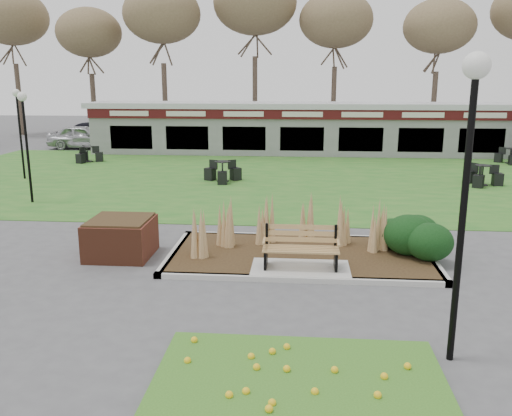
# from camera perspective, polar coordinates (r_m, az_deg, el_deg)

# --- Properties ---
(ground) EXTENTS (100.00, 100.00, 0.00)m
(ground) POSITION_cam_1_polar(r_m,az_deg,el_deg) (12.17, 4.68, -7.07)
(ground) COLOR #515154
(ground) RESTS_ON ground
(lawn) EXTENTS (34.00, 16.00, 0.02)m
(lawn) POSITION_cam_1_polar(r_m,az_deg,el_deg) (23.78, 4.79, 3.17)
(lawn) COLOR #256A21
(lawn) RESTS_ON ground
(flower_bed) EXTENTS (4.20, 3.00, 0.16)m
(flower_bed) POSITION_cam_1_polar(r_m,az_deg,el_deg) (7.99, 4.57, -18.27)
(flower_bed) COLOR #396E1F
(flower_bed) RESTS_ON ground
(planting_bed) EXTENTS (6.75, 3.40, 1.27)m
(planting_bed) POSITION_cam_1_polar(r_m,az_deg,el_deg) (13.40, 10.21, -3.65)
(planting_bed) COLOR #301E13
(planting_bed) RESTS_ON ground
(park_bench) EXTENTS (1.70, 0.66, 0.93)m
(park_bench) POSITION_cam_1_polar(r_m,az_deg,el_deg) (12.21, 4.74, -4.08)
(park_bench) COLOR #B0844F
(park_bench) RESTS_ON ground
(brick_planter) EXTENTS (1.50, 1.50, 0.95)m
(brick_planter) POSITION_cam_1_polar(r_m,az_deg,el_deg) (13.68, -14.05, -3.01)
(brick_planter) COLOR brown
(brick_planter) RESTS_ON ground
(food_pavilion) EXTENTS (24.60, 3.40, 2.90)m
(food_pavilion) POSITION_cam_1_polar(r_m,az_deg,el_deg) (31.48, 4.87, 8.40)
(food_pavilion) COLOR gray
(food_pavilion) RESTS_ON ground
(tree_backdrop) EXTENTS (47.24, 5.24, 10.36)m
(tree_backdrop) POSITION_cam_1_polar(r_m,az_deg,el_deg) (39.60, 5.09, 19.42)
(tree_backdrop) COLOR #47382B
(tree_backdrop) RESTS_ON ground
(lamp_post_near_right) EXTENTS (0.38, 0.38, 4.63)m
(lamp_post_near_right) POSITION_cam_1_polar(r_m,az_deg,el_deg) (8.29, 21.55, 6.37)
(lamp_post_near_right) COLOR black
(lamp_post_near_right) RESTS_ON ground
(lamp_post_mid_left) EXTENTS (0.32, 0.32, 3.82)m
(lamp_post_mid_left) POSITION_cam_1_polar(r_m,az_deg,el_deg) (20.22, -23.18, 8.24)
(lamp_post_mid_left) COLOR black
(lamp_post_mid_left) RESTS_ON ground
(lamp_post_far_left) EXTENTS (0.32, 0.32, 3.82)m
(lamp_post_far_left) POSITION_cam_1_polar(r_m,az_deg,el_deg) (25.25, -23.74, 9.04)
(lamp_post_far_left) COLOR black
(lamp_post_far_left) RESTS_ON ground
(bistro_set_a) EXTENTS (1.42, 1.45, 0.79)m
(bistro_set_a) POSITION_cam_1_polar(r_m,az_deg,el_deg) (29.58, -17.28, 5.18)
(bistro_set_a) COLOR black
(bistro_set_a) RESTS_ON ground
(bistro_set_b) EXTENTS (1.60, 1.48, 0.86)m
(bistro_set_b) POSITION_cam_1_polar(r_m,az_deg,el_deg) (22.86, -3.52, 3.52)
(bistro_set_b) COLOR black
(bistro_set_b) RESTS_ON ground
(bistro_set_c) EXTENTS (1.36, 1.56, 0.83)m
(bistro_set_c) POSITION_cam_1_polar(r_m,az_deg,el_deg) (23.83, 22.71, 2.88)
(bistro_set_c) COLOR black
(bistro_set_c) RESTS_ON ground
(bistro_set_d) EXTENTS (1.44, 1.34, 0.77)m
(bistro_set_d) POSITION_cam_1_polar(r_m,az_deg,el_deg) (30.59, 25.17, 4.75)
(bistro_set_d) COLOR black
(bistro_set_d) RESTS_ON ground
(car_silver) EXTENTS (4.33, 1.79, 1.47)m
(car_silver) POSITION_cam_1_polar(r_m,az_deg,el_deg) (35.21, -17.66, 7.15)
(car_silver) COLOR #B1B1B6
(car_silver) RESTS_ON ground
(car_black) EXTENTS (4.71, 2.82, 1.47)m
(car_black) POSITION_cam_1_polar(r_m,az_deg,el_deg) (37.31, -15.92, 7.59)
(car_black) COLOR black
(car_black) RESTS_ON ground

